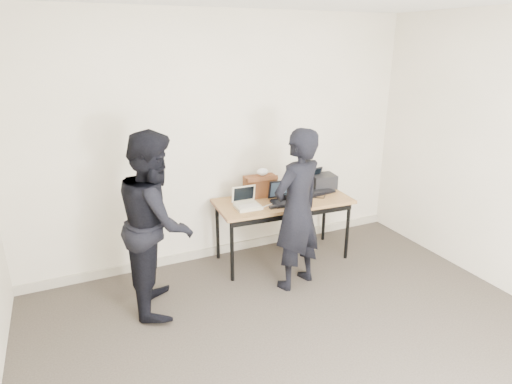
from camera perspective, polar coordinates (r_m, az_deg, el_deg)
room at (r=2.81m, az=11.83°, el=-2.47°), size 4.60×4.60×2.80m
desk at (r=4.76m, az=3.68°, el=-1.77°), size 1.54×0.74×0.72m
laptop_beige at (r=4.52m, az=-1.23°, el=-1.52°), size 0.27×0.26×0.21m
laptop_center at (r=4.66m, az=3.81°, el=-0.76°), size 0.33×0.32×0.23m
laptop_right at (r=5.06m, az=7.81°, el=0.79°), size 0.39×0.38×0.25m
leather_satchel at (r=4.81m, az=0.57°, el=0.87°), size 0.37×0.20×0.25m
tissue at (r=4.78m, az=0.88°, el=2.71°), size 0.14×0.11×0.08m
equipment_box at (r=5.18m, az=8.89°, el=1.45°), size 0.31×0.27×0.16m
power_brick at (r=4.50m, az=2.24°, el=-2.03°), size 0.08×0.05×0.03m
cables at (r=4.79m, az=5.47°, el=-0.85°), size 0.98×0.41×0.01m
person_typist at (r=4.20m, az=5.50°, el=-2.47°), size 0.69×0.56×1.63m
person_observer at (r=3.96m, az=-13.11°, el=-3.93°), size 0.81×0.94×1.68m
baseboard at (r=5.15m, az=-3.96°, el=-7.50°), size 4.50×0.03×0.10m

